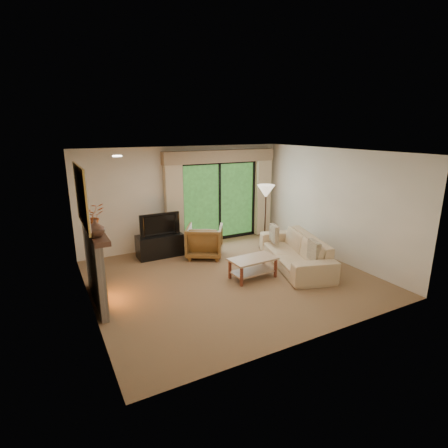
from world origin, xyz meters
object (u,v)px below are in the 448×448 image
armchair (205,241)px  coffee_table (253,268)px  media_console (160,245)px  sofa (295,251)px

armchair → coffee_table: size_ratio=0.88×
media_console → coffee_table: size_ratio=1.12×
armchair → coffee_table: 1.67m
coffee_table → sofa: bearing=2.7°
sofa → coffee_table: sofa is taller
sofa → coffee_table: (-1.20, -0.12, -0.13)m
armchair → sofa: 2.16m
media_console → armchair: armchair is taller
armchair → media_console: bearing=2.0°
media_console → armchair: size_ratio=1.27×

